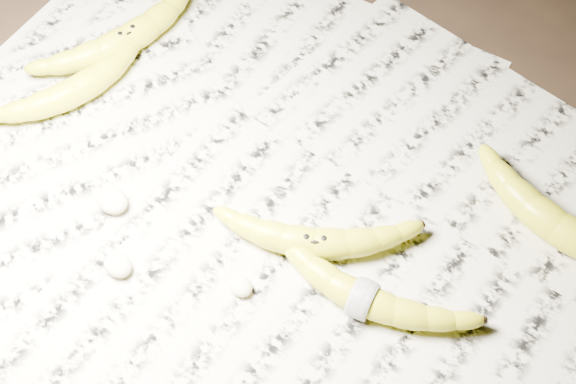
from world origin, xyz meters
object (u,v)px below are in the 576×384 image
Objects in this scene: banana_left_a at (127,37)px; banana_center at (315,241)px; banana_upper_a at (559,226)px; banana_left_b at (77,88)px; banana_taped at (363,297)px.

banana_left_a reaches higher than banana_center.
banana_left_a is at bearing -167.63° from banana_upper_a.
banana_left_a is at bearing 133.36° from banana_center.
banana_center is 0.25m from banana_upper_a.
banana_left_a is 1.13× the size of banana_center.
banana_left_b is at bearing -157.96° from banana_upper_a.
banana_taped is (0.41, -0.01, -0.00)m from banana_left_b.
banana_upper_a is (0.53, 0.09, 0.00)m from banana_left_a.
banana_left_b is at bearing 148.33° from banana_center.
banana_center is at bearing -134.38° from banana_upper_a.
banana_upper_a reaches higher than banana_left_a.
banana_upper_a reaches higher than banana_left_b.
banana_taped is (0.07, -0.02, -0.00)m from banana_center.
banana_center reaches higher than banana_taped.
banana_center is 0.08m from banana_taped.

